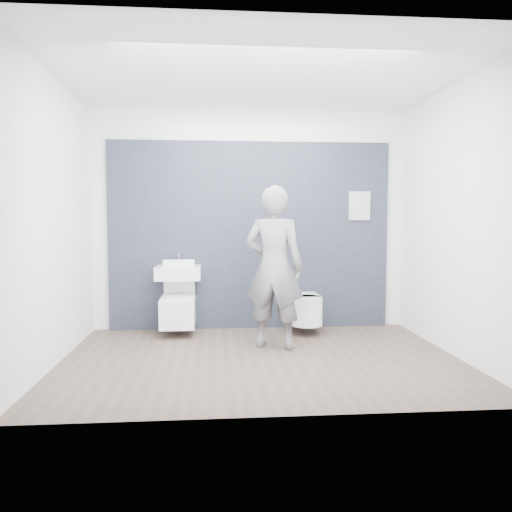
{
  "coord_description": "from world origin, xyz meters",
  "views": [
    {
      "loc": [
        -0.47,
        -4.94,
        1.41
      ],
      "look_at": [
        0.0,
        0.6,
        1.0
      ],
      "focal_mm": 35.0,
      "sensor_mm": 36.0,
      "label": 1
    }
  ],
  "objects": [
    {
      "name": "visitor",
      "position": [
        0.18,
        0.42,
        0.89
      ],
      "size": [
        0.75,
        0.62,
        1.77
      ],
      "primitive_type": "imported",
      "rotation": [
        0.0,
        0.0,
        2.79
      ],
      "color": "slate",
      "rests_on": "ground"
    },
    {
      "name": "toilet_rounded",
      "position": [
        0.65,
        1.11,
        0.3
      ],
      "size": [
        0.39,
        0.65,
        0.35
      ],
      "color": "white",
      "rests_on": "ground"
    },
    {
      "name": "info_placard",
      "position": [
        1.42,
        1.43,
        0.0
      ],
      "size": [
        0.28,
        0.03,
        0.37
      ],
      "primitive_type": "cube",
      "color": "white",
      "rests_on": "ground"
    },
    {
      "name": "toilet_square",
      "position": [
        -0.91,
        1.15,
        0.31
      ],
      "size": [
        0.41,
        0.6,
        0.8
      ],
      "color": "white",
      "rests_on": "ground"
    },
    {
      "name": "tile_wall",
      "position": [
        0.0,
        1.47,
        0.0
      ],
      "size": [
        3.6,
        0.06,
        2.4
      ],
      "primitive_type": "cube",
      "color": "black",
      "rests_on": "ground"
    },
    {
      "name": "washbasin",
      "position": [
        -0.91,
        1.23,
        0.76
      ],
      "size": [
        0.55,
        0.41,
        0.41
      ],
      "color": "white",
      "rests_on": "ground"
    },
    {
      "name": "room_shell",
      "position": [
        0.0,
        0.0,
        1.74
      ],
      "size": [
        4.0,
        4.0,
        4.0
      ],
      "color": "white",
      "rests_on": "ground"
    },
    {
      "name": "ground",
      "position": [
        0.0,
        0.0,
        0.0
      ],
      "size": [
        4.0,
        4.0,
        0.0
      ],
      "primitive_type": "plane",
      "color": "brown",
      "rests_on": "ground"
    }
  ]
}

